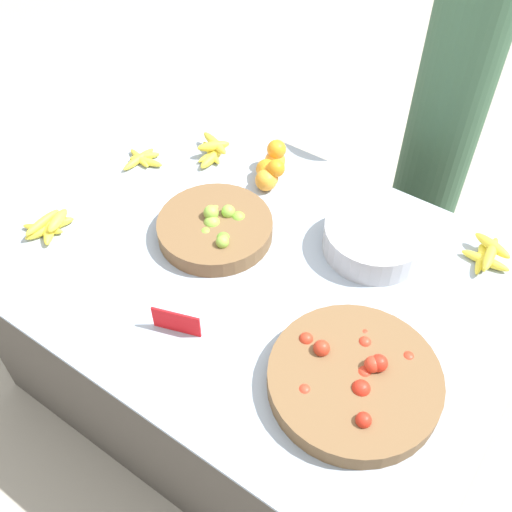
{
  "coord_description": "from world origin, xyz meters",
  "views": [
    {
      "loc": [
        0.72,
        -1.03,
        2.13
      ],
      "look_at": [
        0.0,
        0.0,
        0.75
      ],
      "focal_mm": 42.0,
      "sensor_mm": 36.0,
      "label": 1
    }
  ],
  "objects_px": {
    "metal_bowl": "(374,238)",
    "price_sign": "(176,322)",
    "tomato_basket": "(355,379)",
    "lime_bowl": "(215,228)",
    "vendor_person": "(442,132)"
  },
  "relations": [
    {
      "from": "metal_bowl",
      "to": "price_sign",
      "type": "bearing_deg",
      "value": -116.82
    },
    {
      "from": "tomato_basket",
      "to": "price_sign",
      "type": "xyz_separation_m",
      "value": [
        -0.51,
        -0.13,
        0.01
      ]
    },
    {
      "from": "lime_bowl",
      "to": "vendor_person",
      "type": "relative_size",
      "value": 0.25
    },
    {
      "from": "vendor_person",
      "to": "tomato_basket",
      "type": "bearing_deg",
      "value": -77.88
    },
    {
      "from": "metal_bowl",
      "to": "price_sign",
      "type": "distance_m",
      "value": 0.69
    },
    {
      "from": "tomato_basket",
      "to": "price_sign",
      "type": "relative_size",
      "value": 3.34
    },
    {
      "from": "tomato_basket",
      "to": "vendor_person",
      "type": "relative_size",
      "value": 0.3
    },
    {
      "from": "lime_bowl",
      "to": "vendor_person",
      "type": "height_order",
      "value": "vendor_person"
    },
    {
      "from": "vendor_person",
      "to": "price_sign",
      "type": "bearing_deg",
      "value": -100.93
    },
    {
      "from": "metal_bowl",
      "to": "vendor_person",
      "type": "distance_m",
      "value": 0.7
    },
    {
      "from": "tomato_basket",
      "to": "price_sign",
      "type": "bearing_deg",
      "value": -165.14
    },
    {
      "from": "lime_bowl",
      "to": "metal_bowl",
      "type": "bearing_deg",
      "value": 28.06
    },
    {
      "from": "tomato_basket",
      "to": "price_sign",
      "type": "distance_m",
      "value": 0.52
    },
    {
      "from": "metal_bowl",
      "to": "price_sign",
      "type": "height_order",
      "value": "metal_bowl"
    },
    {
      "from": "price_sign",
      "to": "vendor_person",
      "type": "height_order",
      "value": "vendor_person"
    }
  ]
}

